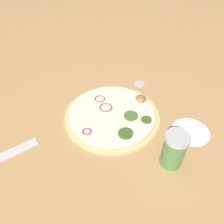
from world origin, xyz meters
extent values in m
plane|color=tan|center=(0.00, 0.00, 0.00)|extent=(3.00, 3.00, 0.00)
cylinder|color=#D6B77A|center=(0.00, 0.00, 0.00)|extent=(0.32, 0.32, 0.01)
cylinder|color=#EFE5C1|center=(0.00, 0.00, 0.01)|extent=(0.29, 0.29, 0.00)
cylinder|color=#385B23|center=(-0.11, 0.02, 0.02)|extent=(0.03, 0.03, 0.00)
cylinder|color=#47662D|center=(-0.06, 0.01, 0.02)|extent=(0.04, 0.04, 0.01)
torus|color=#934266|center=(0.05, -0.07, 0.02)|extent=(0.04, 0.04, 0.00)
ellipsoid|color=#996633|center=(-0.10, -0.07, 0.02)|extent=(0.04, 0.04, 0.02)
cylinder|color=#385B23|center=(-0.05, 0.09, 0.02)|extent=(0.04, 0.04, 0.01)
torus|color=#A34C70|center=(0.07, 0.09, 0.02)|extent=(0.03, 0.03, 0.01)
torus|color=#A34C70|center=(0.02, -0.02, 0.02)|extent=(0.04, 0.04, 0.01)
cube|color=silver|center=(0.28, 0.17, 0.00)|extent=(0.15, 0.13, 0.00)
cylinder|color=#4C7F42|center=(-0.17, 0.17, 0.05)|extent=(0.06, 0.06, 0.10)
cylinder|color=#B2B2B7|center=(-0.17, 0.17, 0.10)|extent=(0.06, 0.06, 0.01)
cylinder|color=#B2B2B7|center=(-0.10, -0.19, 0.00)|extent=(0.04, 0.04, 0.01)
cylinder|color=white|center=(-0.25, 0.05, 0.00)|extent=(0.12, 0.12, 0.00)
camera|label=1|loc=(-0.04, 0.52, 0.52)|focal=35.00mm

